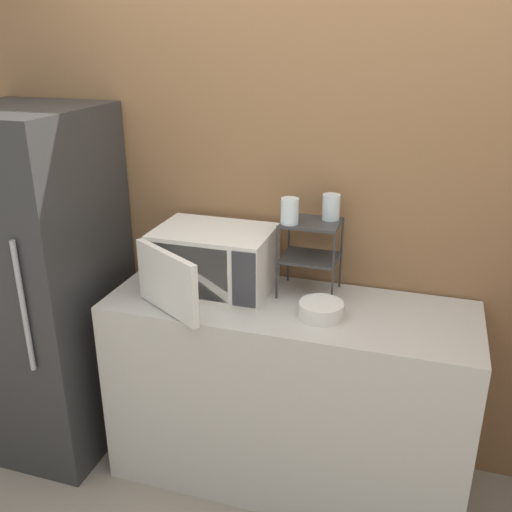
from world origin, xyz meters
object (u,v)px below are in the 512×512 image
Objects in this scene: glass_front_left at (290,211)px; refrigerator at (41,286)px; glass_back_right at (331,207)px; bowl at (321,310)px; dish_rack at (310,242)px; microwave at (212,260)px.

glass_front_left is 1.31m from refrigerator.
bowl is (0.03, -0.27, -0.37)m from glass_back_right.
bowl is at bearing -0.51° from refrigerator.
glass_front_left is at bearing -144.52° from glass_back_right.
dish_rack is at bearing 114.91° from bowl.
microwave is at bearing -174.01° from glass_front_left.
glass_back_right is at bearing 95.59° from bowl.
glass_back_right is (0.07, 0.06, 0.15)m from dish_rack.
refrigerator is at bearing -171.00° from dish_rack.
microwave is 0.59m from glass_back_right.
glass_front_left and glass_back_right have the same top height.
dish_rack is 0.20× the size of refrigerator.
microwave is 0.35× the size of refrigerator.
bowl is at bearing -41.30° from glass_front_left.
refrigerator is (-1.40, 0.01, -0.09)m from bowl.
glass_back_right is 0.46m from bowl.
dish_rack is 0.18m from glass_back_right.
glass_front_left reaches higher than dish_rack.
refrigerator reaches higher than microwave.
glass_front_left is 0.60× the size of bowl.
dish_rack is 3.04× the size of glass_front_left.
glass_back_right reaches higher than bowl.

